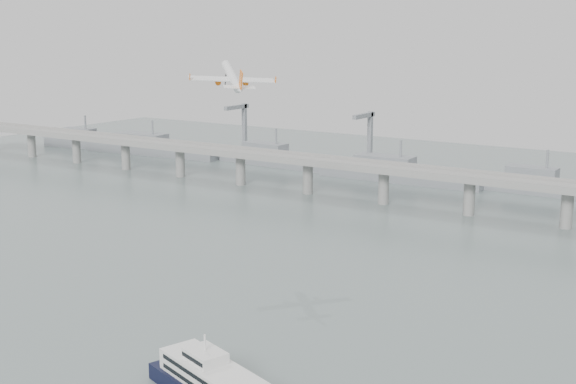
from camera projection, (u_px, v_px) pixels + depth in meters
The scene contains 4 objects.
ground at pixel (198, 327), 254.49m from camera, with size 900.00×900.00×0.00m, color slate.
bridge at pixel (432, 178), 415.51m from camera, with size 800.00×22.00×23.90m.
distant_fleet at pixel (266, 157), 553.47m from camera, with size 453.00×60.90×40.00m.
airliner at pixel (232, 77), 315.72m from camera, with size 32.14×31.01×14.10m.
Camera 1 is at (155.75, -184.65, 96.52)m, focal length 48.00 mm.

